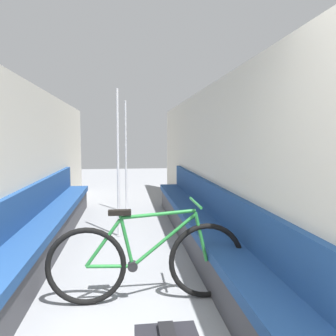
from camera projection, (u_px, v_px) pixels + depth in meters
name	position (u px, v px, depth m)	size (l,w,h in m)	color
wall_left	(23.00, 167.00, 4.15)	(0.10, 10.03, 2.22)	beige
wall_right	(216.00, 165.00, 4.47)	(0.10, 10.03, 2.22)	beige
bench_seat_row_left	(43.00, 231.00, 4.17)	(0.43, 5.69, 0.88)	#3D3D42
bench_seat_row_right	(200.00, 226.00, 4.43)	(0.43, 5.69, 0.88)	#3D3D42
bicycle	(147.00, 261.00, 2.95)	(1.79, 0.46, 0.91)	black
grab_pole_near	(118.00, 166.00, 4.86)	(0.08, 0.08, 2.20)	gray
grab_pole_far	(126.00, 159.00, 6.42)	(0.08, 0.08, 2.20)	gray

